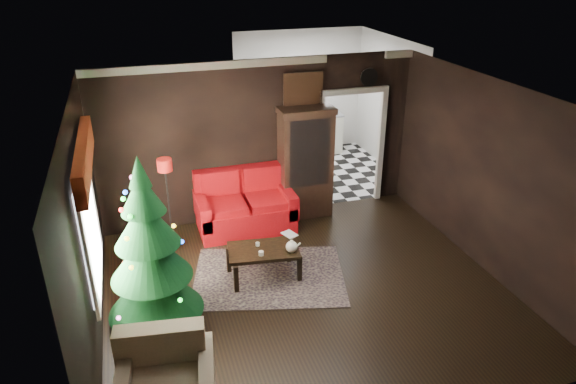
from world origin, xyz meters
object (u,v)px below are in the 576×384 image
object	(u,v)px
floor_lamp	(169,202)
curio_cabinet	(305,165)
christmas_tree	(149,250)
coffee_table	(264,262)
teapot	(292,246)
kitchen_table	(312,163)
wall_clock	(369,77)
loveseat	(245,202)

from	to	relation	value
floor_lamp	curio_cabinet	bearing A→B (deg)	12.16
christmas_tree	coffee_table	world-z (taller)	christmas_tree
teapot	kitchen_table	distance (m)	3.68
coffee_table	wall_clock	size ratio (longest dim) A/B	3.17
teapot	wall_clock	distance (m)	3.47
floor_lamp	wall_clock	distance (m)	4.01
floor_lamp	loveseat	bearing A→B (deg)	13.34
curio_cabinet	coffee_table	world-z (taller)	curio_cabinet
christmas_tree	kitchen_table	bearing A→B (deg)	46.79
christmas_tree	wall_clock	size ratio (longest dim) A/B	7.22
curio_cabinet	kitchen_table	world-z (taller)	curio_cabinet
floor_lamp	kitchen_table	xyz separation A→B (m)	(3.08, 1.95, -0.45)
kitchen_table	coffee_table	bearing A→B (deg)	-120.88
floor_lamp	kitchen_table	bearing A→B (deg)	32.41
loveseat	curio_cabinet	xyz separation A→B (m)	(1.15, 0.22, 0.45)
loveseat	christmas_tree	size ratio (longest dim) A/B	0.74
loveseat	teapot	distance (m)	1.73
loveseat	wall_clock	distance (m)	3.04
christmas_tree	coffee_table	size ratio (longest dim) A/B	2.28
curio_cabinet	teapot	distance (m)	2.15
loveseat	coffee_table	size ratio (longest dim) A/B	1.68
loveseat	kitchen_table	world-z (taller)	loveseat
kitchen_table	wall_clock	bearing A→B (deg)	-66.25
loveseat	christmas_tree	distance (m)	2.68
teapot	kitchen_table	bearing A→B (deg)	65.61
teapot	curio_cabinet	bearing A→B (deg)	65.64
wall_clock	coffee_table	bearing A→B (deg)	-142.00
christmas_tree	kitchen_table	size ratio (longest dim) A/B	3.08
loveseat	christmas_tree	xyz separation A→B (m)	(-1.66, -2.03, 0.55)
floor_lamp	wall_clock	size ratio (longest dim) A/B	4.50
coffee_table	curio_cabinet	bearing A→B (deg)	54.36
loveseat	kitchen_table	distance (m)	2.45
loveseat	floor_lamp	world-z (taller)	floor_lamp
christmas_tree	kitchen_table	world-z (taller)	christmas_tree
loveseat	coffee_table	xyz separation A→B (m)	(-0.08, -1.50, -0.26)
coffee_table	kitchen_table	bearing A→B (deg)	59.12
floor_lamp	christmas_tree	world-z (taller)	christmas_tree
loveseat	curio_cabinet	size ratio (longest dim) A/B	0.89
loveseat	coffee_table	distance (m)	1.53
loveseat	christmas_tree	world-z (taller)	christmas_tree
loveseat	coffee_table	bearing A→B (deg)	-93.24
loveseat	wall_clock	bearing A→B (deg)	9.66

